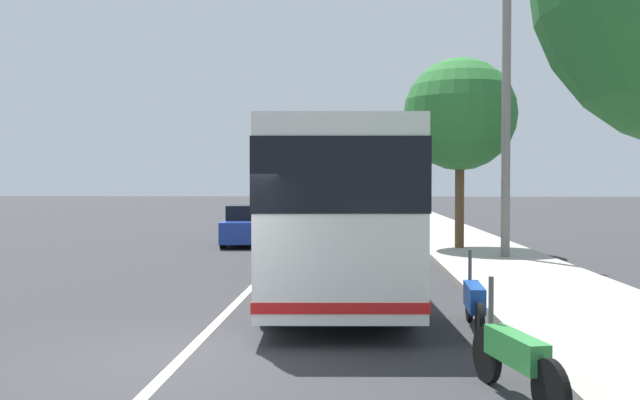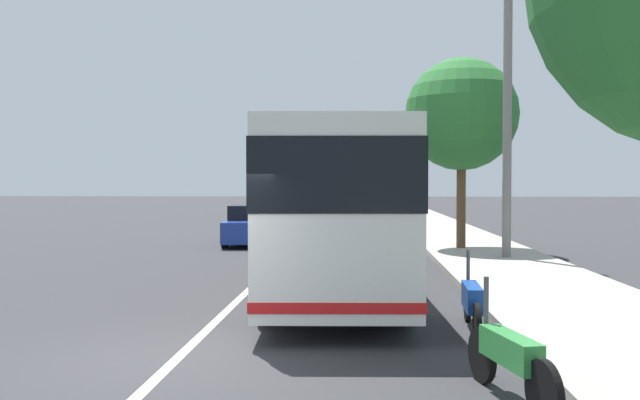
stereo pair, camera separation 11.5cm
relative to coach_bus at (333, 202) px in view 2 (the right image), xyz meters
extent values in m
plane|color=#2D2D30|center=(-5.97, 1.88, -1.96)|extent=(220.00, 220.00, 0.00)
cube|color=#9E998E|center=(4.03, -4.62, -1.89)|extent=(110.00, 3.60, 0.14)
cube|color=silver|center=(4.03, 1.88, -1.96)|extent=(110.00, 0.16, 0.01)
cube|color=silver|center=(0.00, 0.00, -0.10)|extent=(10.69, 3.03, 3.03)
cube|color=black|center=(0.00, 0.00, 0.52)|extent=(10.73, 3.07, 1.10)
cube|color=red|center=(0.00, 0.00, -1.36)|extent=(10.72, 3.06, 0.16)
cylinder|color=black|center=(3.32, 1.32, -1.46)|extent=(1.01, 0.35, 1.00)
cylinder|color=black|center=(3.44, -0.99, -1.46)|extent=(1.01, 0.35, 1.00)
cylinder|color=black|center=(-3.44, 0.99, -1.46)|extent=(1.01, 0.35, 1.00)
cylinder|color=black|center=(-3.32, -1.32, -1.46)|extent=(1.01, 0.35, 1.00)
cylinder|color=black|center=(-6.70, -2.03, -1.64)|extent=(0.66, 0.23, 0.66)
cylinder|color=black|center=(-8.13, -2.37, -1.64)|extent=(0.66, 0.23, 0.66)
cube|color=#338C3F|center=(-7.42, -2.20, -1.39)|extent=(1.13, 0.49, 0.32)
cylinder|color=#4C4C51|center=(-6.81, -2.06, -1.04)|extent=(0.06, 0.06, 0.70)
cylinder|color=black|center=(-3.11, -2.42, -1.68)|extent=(0.58, 0.11, 0.58)
cylinder|color=black|center=(-4.60, -2.34, -1.68)|extent=(0.58, 0.11, 0.58)
cube|color=#1947A5|center=(-3.86, -2.38, -1.43)|extent=(1.13, 0.31, 0.40)
cylinder|color=#4C4C51|center=(-3.23, -2.42, -1.08)|extent=(0.06, 0.06, 0.70)
cube|color=navy|center=(10.81, 3.55, -1.40)|extent=(4.09, 2.12, 0.78)
cube|color=black|center=(11.10, 3.57, -0.73)|extent=(2.00, 1.84, 0.55)
cylinder|color=black|center=(9.55, 2.61, -1.64)|extent=(0.65, 0.26, 0.64)
cylinder|color=black|center=(9.44, 4.33, -1.64)|extent=(0.65, 0.26, 0.64)
cylinder|color=black|center=(12.17, 2.77, -1.64)|extent=(0.65, 0.26, 0.64)
cylinder|color=black|center=(12.07, 4.49, -1.64)|extent=(0.65, 0.26, 0.64)
cube|color=silver|center=(33.57, 4.39, -1.43)|extent=(4.44, 2.04, 0.71)
cube|color=black|center=(33.76, 4.41, -0.85)|extent=(2.13, 1.73, 0.45)
cylinder|color=black|center=(32.20, 3.51, -1.64)|extent=(0.65, 0.27, 0.64)
cylinder|color=black|center=(32.09, 5.07, -1.64)|extent=(0.65, 0.27, 0.64)
cylinder|color=black|center=(35.05, 3.72, -1.64)|extent=(0.65, 0.27, 0.64)
cylinder|color=black|center=(34.93, 5.28, -1.64)|extent=(0.65, 0.27, 0.64)
cube|color=gray|center=(38.67, 3.88, -1.41)|extent=(4.30, 2.03, 0.74)
cube|color=black|center=(38.87, 3.87, -0.75)|extent=(2.31, 1.80, 0.58)
cylinder|color=black|center=(37.24, 3.10, -1.64)|extent=(0.65, 0.25, 0.64)
cylinder|color=black|center=(37.31, 4.78, -1.64)|extent=(0.65, 0.25, 0.64)
cylinder|color=black|center=(40.02, 2.97, -1.64)|extent=(0.65, 0.25, 0.64)
cylinder|color=black|center=(40.10, 4.66, -1.64)|extent=(0.65, 0.25, 0.64)
cylinder|color=brown|center=(8.73, -4.07, -0.18)|extent=(0.31, 0.31, 3.58)
sphere|color=#286B2D|center=(8.73, -4.07, 2.78)|extent=(3.87, 3.87, 3.87)
cylinder|color=slate|center=(5.90, -5.01, 2.16)|extent=(0.26, 0.26, 8.26)
camera|label=1|loc=(-14.75, -0.47, 0.41)|focal=37.84mm
camera|label=2|loc=(-14.75, -0.58, 0.41)|focal=37.84mm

